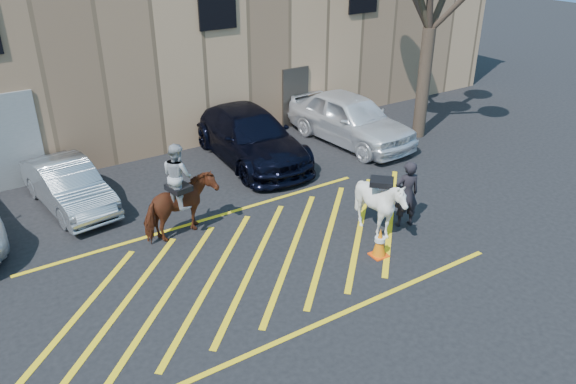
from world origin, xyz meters
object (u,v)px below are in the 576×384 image
car_blue_suv (250,136)px  car_white_suv (350,118)px  mounted_bay (180,200)px  handler (407,194)px  car_silver_sedan (68,186)px  traffic_cone (380,242)px  saddled_white (380,205)px

car_blue_suv → car_white_suv: bearing=-4.9°
car_white_suv → mounted_bay: mounted_bay is taller
car_white_suv → handler: (-2.51, -5.37, 0.03)m
car_blue_suv → car_white_suv: size_ratio=1.10×
car_silver_sedan → car_white_suv: bearing=-9.2°
car_white_suv → traffic_cone: size_ratio=6.89×
car_silver_sedan → traffic_cone: 8.41m
car_silver_sedan → saddled_white: saddled_white is taller
handler → traffic_cone: size_ratio=2.43×
car_blue_suv → handler: bearing=-75.3°
handler → mounted_bay: size_ratio=0.73×
car_silver_sedan → handler: handler is taller
car_white_suv → mounted_bay: 7.98m
saddled_white → traffic_cone: size_ratio=2.70×
car_blue_suv → traffic_cone: (-0.34, -6.68, -0.44)m
car_silver_sedan → car_blue_suv: (5.74, 0.24, 0.17)m
car_white_suv → saddled_white: bearing=-127.0°
traffic_cone → handler: bearing=26.6°
mounted_bay → traffic_cone: mounted_bay is taller
car_blue_suv → car_white_suv: 3.72m
car_white_suv → saddled_white: size_ratio=2.55×
car_silver_sedan → mounted_bay: mounted_bay is taller
car_silver_sedan → car_white_suv: 9.42m
mounted_bay → traffic_cone: size_ratio=3.34×
car_blue_suv → saddled_white: 5.93m
car_white_suv → mounted_bay: bearing=-164.6°
car_white_suv → traffic_cone: car_white_suv is taller
car_silver_sedan → saddled_white: 8.29m
car_blue_suv → saddled_white: saddled_white is taller
handler → saddled_white: handler is taller
car_white_suv → handler: size_ratio=2.83×
car_blue_suv → car_white_suv: (3.68, -0.56, 0.06)m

